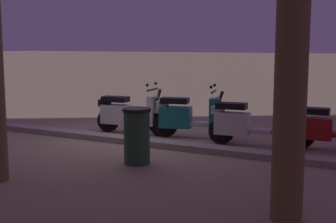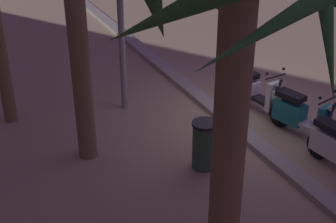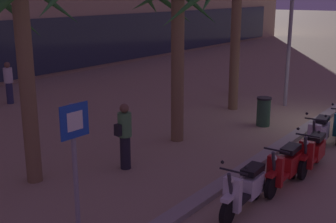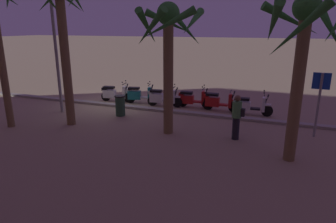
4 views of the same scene
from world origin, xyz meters
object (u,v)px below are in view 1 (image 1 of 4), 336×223
litter_bin (137,135)px  scooter_white_mid_centre (128,114)px  scooter_red_tail_end (328,128)px  scooter_teal_far_back (187,117)px  scooter_white_last_in_row (246,123)px

litter_bin → scooter_white_mid_centre: bearing=-53.8°
scooter_red_tail_end → scooter_white_mid_centre: size_ratio=0.97×
scooter_red_tail_end → scooter_white_mid_centre: same height
scooter_red_tail_end → litter_bin: (2.69, 2.56, 0.04)m
scooter_teal_far_back → scooter_white_last_in_row: bearing=173.1°
scooter_white_last_in_row → scooter_white_mid_centre: (2.82, -0.02, -0.01)m
scooter_red_tail_end → scooter_white_last_in_row: size_ratio=0.96×
scooter_red_tail_end → litter_bin: bearing=43.5°
scooter_white_last_in_row → scooter_teal_far_back: same height
scooter_teal_far_back → scooter_white_mid_centre: 1.44m
scooter_teal_far_back → scooter_white_mid_centre: same height
scooter_red_tail_end → scooter_white_last_in_row: same height
scooter_white_last_in_row → scooter_white_mid_centre: bearing=-0.5°
scooter_red_tail_end → litter_bin: size_ratio=1.86×
scooter_teal_far_back → litter_bin: 2.39m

